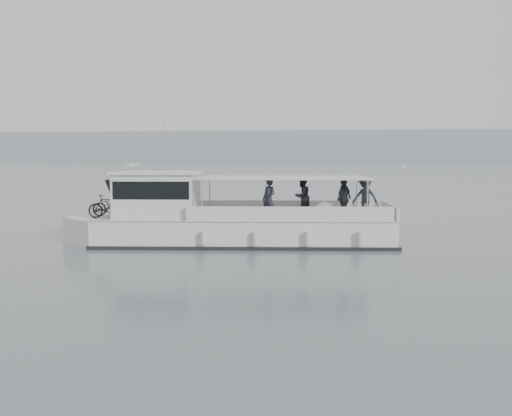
# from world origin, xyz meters

# --- Properties ---
(ground) EXTENTS (1400.00, 1400.00, 0.00)m
(ground) POSITION_xyz_m (0.00, 0.00, 0.00)
(ground) COLOR #525D61
(ground) RESTS_ON ground
(headland) EXTENTS (1400.00, 90.00, 28.00)m
(headland) POSITION_xyz_m (0.00, 560.00, 14.00)
(headland) COLOR #939EA8
(headland) RESTS_ON ground
(tour_boat) EXTENTS (14.68, 5.08, 6.11)m
(tour_boat) POSITION_xyz_m (-1.11, -0.17, 1.00)
(tour_boat) COLOR silver
(tour_boat) RESTS_ON ground
(moored_fleet) EXTENTS (395.31, 355.33, 10.61)m
(moored_fleet) POSITION_xyz_m (-37.95, 195.05, 0.36)
(moored_fleet) COLOR silver
(moored_fleet) RESTS_ON ground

